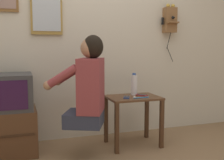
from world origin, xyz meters
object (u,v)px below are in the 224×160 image
object	(u,v)px
wall_phone_antique	(170,20)
cell_phone_held	(127,97)
cell_phone_spare	(142,95)
television	(3,92)
person	(88,84)
water_bottle	(134,85)
toothbrush	(140,98)
wall_mirror	(46,0)

from	to	relation	value
wall_phone_antique	cell_phone_held	world-z (taller)	wall_phone_antique
cell_phone_held	cell_phone_spare	distance (m)	0.23
television	cell_phone_spare	xyz separation A→B (m)	(1.47, -0.14, -0.09)
person	wall_phone_antique	bearing A→B (deg)	-39.88
person	water_bottle	world-z (taller)	person
television	wall_phone_antique	size ratio (longest dim) A/B	0.76
wall_phone_antique	toothbrush	bearing A→B (deg)	-140.85
television	toothbrush	size ratio (longest dim) A/B	2.97
person	wall_phone_antique	size ratio (longest dim) A/B	1.21
toothbrush	wall_mirror	bearing A→B (deg)	54.69
wall_mirror	cell_phone_spare	world-z (taller)	wall_mirror
cell_phone_held	toothbrush	world-z (taller)	toothbrush
cell_phone_held	water_bottle	xyz separation A→B (m)	(0.15, 0.15, 0.11)
cell_phone_spare	toothbrush	bearing A→B (deg)	-155.62
cell_phone_held	cell_phone_spare	world-z (taller)	same
water_bottle	cell_phone_spare	bearing A→B (deg)	-48.97
television	water_bottle	world-z (taller)	television
person	wall_phone_antique	xyz separation A→B (m)	(1.23, 0.59, 0.71)
cell_phone_held	cell_phone_spare	xyz separation A→B (m)	(0.21, 0.07, 0.00)
wall_phone_antique	wall_mirror	world-z (taller)	wall_mirror
person	cell_phone_held	bearing A→B (deg)	-49.87
person	television	size ratio (longest dim) A/B	1.59
wall_phone_antique	cell_phone_spare	world-z (taller)	wall_phone_antique
cell_phone_spare	water_bottle	world-z (taller)	water_bottle
person	water_bottle	distance (m)	0.67
television	cell_phone_held	distance (m)	1.28
wall_mirror	water_bottle	bearing A→B (deg)	-21.03
wall_phone_antique	cell_phone_spare	distance (m)	1.12
water_bottle	toothbrush	xyz separation A→B (m)	(-0.02, -0.21, -0.11)
television	cell_phone_held	world-z (taller)	television
television	toothbrush	xyz separation A→B (m)	(1.38, -0.28, -0.09)
wall_phone_antique	cell_phone_held	size ratio (longest dim) A/B	5.36
cell_phone_held	cell_phone_spare	size ratio (longest dim) A/B	1.01
person	television	distance (m)	0.87
wall_mirror	person	bearing A→B (deg)	-63.40
toothbrush	cell_phone_held	bearing A→B (deg)	60.29
person	cell_phone_spare	size ratio (longest dim) A/B	6.56
wall_mirror	cell_phone_held	world-z (taller)	wall_mirror
person	cell_phone_held	distance (m)	0.51
water_bottle	television	bearing A→B (deg)	177.19
wall_mirror	water_bottle	distance (m)	1.37
person	cell_phone_held	xyz separation A→B (m)	(0.46, 0.13, -0.18)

